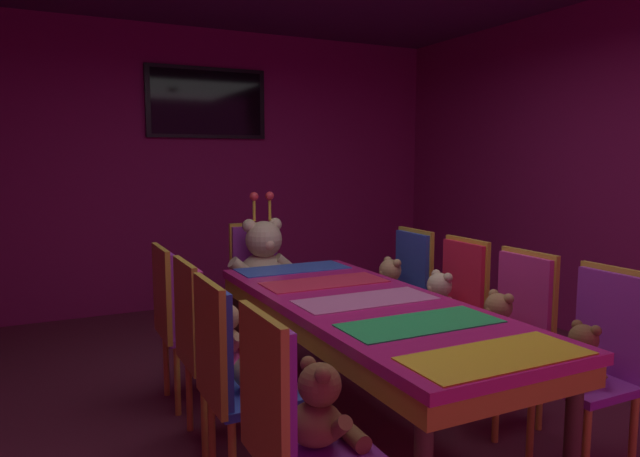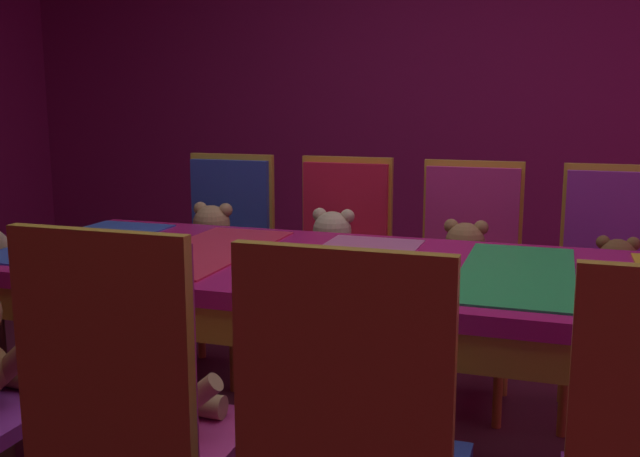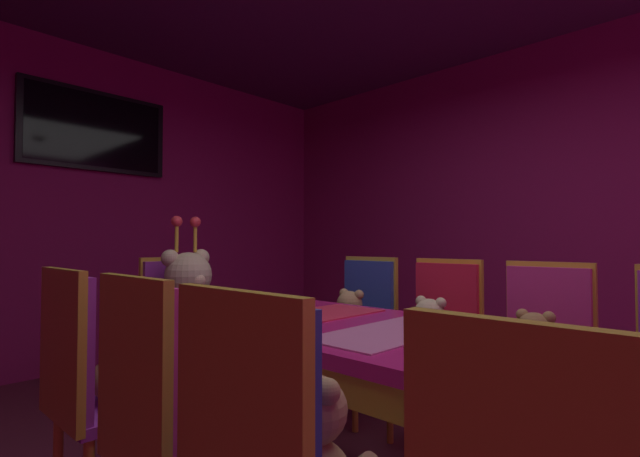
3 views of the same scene
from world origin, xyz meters
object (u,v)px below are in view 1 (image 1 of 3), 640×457
teddy_left_0 (321,410)px  chair_right_3 (406,282)px  teddy_right_2 (438,300)px  chair_left_1 (228,365)px  chair_right_0 (603,348)px  king_teddy_bear (264,261)px  chair_left_2 (201,333)px  chair_left_3 (176,309)px  teddy_right_1 (497,323)px  banquet_table (366,316)px  teddy_right_3 (389,284)px  teddy_left_2 (228,333)px  wall_tv (207,103)px  chair_right_2 (456,298)px  teddy_left_3 (200,306)px  teddy_left_1 (259,360)px  teddy_right_0 (582,356)px  chair_right_1 (517,319)px  throne_chair (257,271)px

teddy_left_0 → chair_right_3: size_ratio=0.35×
teddy_right_2 → chair_left_1: bearing=18.8°
chair_right_0 → king_teddy_bear: king_teddy_bear is taller
chair_left_2 → chair_right_0: bearing=-32.9°
chair_right_0 → chair_left_3: bearing=-43.8°
teddy_right_1 → teddy_right_2: size_ratio=0.96×
chair_right_0 → teddy_right_1: chair_right_0 is taller
banquet_table → chair_right_3: size_ratio=2.37×
teddy_right_3 → teddy_left_2: bearing=22.2°
teddy_left_0 → wall_tv: wall_tv is taller
chair_right_2 → teddy_right_2: 0.15m
chair_left_3 → teddy_left_3: (0.15, 0.00, 0.00)m
teddy_left_1 → chair_right_3: 1.89m
teddy_right_1 → chair_right_2: bearing=-106.9°
teddy_right_1 → teddy_left_1: bearing=-0.7°
chair_left_2 → teddy_left_3: 0.56m
teddy_right_0 → chair_right_1: chair_right_1 is taller
chair_right_2 → teddy_right_3: 0.57m
chair_left_1 → teddy_left_1: 0.15m
chair_right_1 → throne_chair: 2.14m
teddy_left_3 → chair_right_2: size_ratio=0.36×
teddy_left_1 → chair_left_2: bearing=104.2°
teddy_left_2 → chair_left_1: bearing=-107.4°
chair_right_3 → teddy_left_2: bearing=20.3°
teddy_left_3 → teddy_right_3: size_ratio=1.01×
chair_right_0 → chair_right_2: bearing=-90.9°
chair_right_2 → king_teddy_bear: king_teddy_bear is taller
teddy_left_1 → wall_tv: bearing=78.1°
chair_left_2 → king_teddy_bear: bearing=56.8°
teddy_right_0 → teddy_left_2: bearing=-37.9°
teddy_right_0 → chair_right_2: bearing=-98.3°
chair_right_1 → chair_right_3: size_ratio=1.00×
chair_right_1 → teddy_right_2: 0.57m
teddy_left_0 → chair_left_1: size_ratio=0.35×
chair_left_3 → king_teddy_bear: bearing=40.7°
teddy_left_0 → teddy_left_3: (-0.02, 1.65, 0.00)m
chair_left_2 → banquet_table: bearing=-17.9°
teddy_left_0 → teddy_right_0: 1.39m
teddy_left_2 → king_teddy_bear: (0.69, 1.28, 0.13)m
chair_right_0 → wall_tv: wall_tv is taller
chair_left_2 → king_teddy_bear: 1.53m
banquet_table → throne_chair: bearing=90.0°
chair_right_1 → teddy_right_3: (-0.14, 1.10, 0.00)m
chair_left_3 → teddy_right_2: size_ratio=2.86×
chair_left_3 → teddy_left_3: bearing=0.0°
chair_left_2 → teddy_right_3: bearing=20.3°
chair_left_1 → chair_left_2: same height
chair_left_3 → chair_right_0: 2.35m
chair_right_1 → wall_tv: (-0.84, 3.37, 1.45)m
chair_left_1 → chair_left_3: 1.06m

